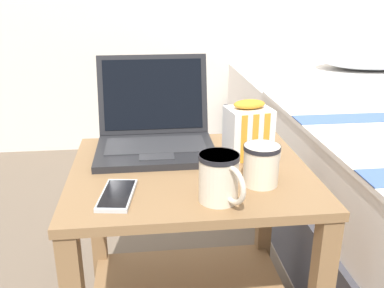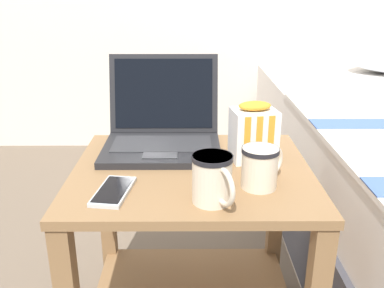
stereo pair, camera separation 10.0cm
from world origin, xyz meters
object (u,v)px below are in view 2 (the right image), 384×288
at_px(laptop, 162,130).
at_px(mug_front_left, 261,165).
at_px(mug_front_right, 213,177).
at_px(cell_phone, 113,191).
at_px(snack_bag, 254,133).

xyz_separation_m(laptop, mug_front_left, (0.24, -0.26, 0.00)).
relative_size(laptop, mug_front_left, 2.99).
bearing_deg(mug_front_right, laptop, 110.53).
xyz_separation_m(mug_front_right, cell_phone, (-0.22, 0.04, -0.05)).
distance_m(mug_front_left, snack_bag, 0.17).
distance_m(laptop, snack_bag, 0.26).
relative_size(mug_front_right, snack_bag, 0.80).
distance_m(mug_front_right, cell_phone, 0.23).
distance_m(laptop, cell_phone, 0.31).
relative_size(snack_bag, cell_phone, 1.03).
relative_size(laptop, cell_phone, 2.11).
relative_size(mug_front_left, mug_front_right, 0.86).
distance_m(laptop, mug_front_left, 0.35).
height_order(snack_bag, cell_phone, snack_bag).
distance_m(mug_front_left, cell_phone, 0.33).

